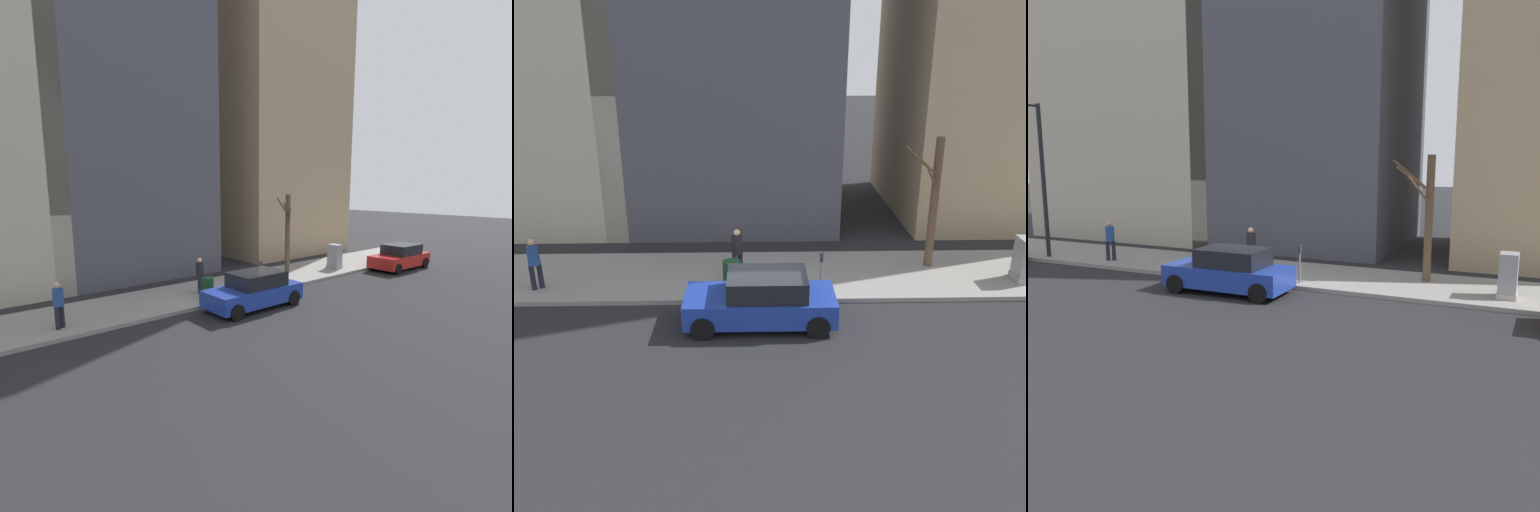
% 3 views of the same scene
% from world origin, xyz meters
% --- Properties ---
extents(ground_plane, '(120.00, 120.00, 0.00)m').
position_xyz_m(ground_plane, '(0.00, 0.00, 0.00)').
color(ground_plane, '#232326').
extents(sidewalk, '(4.00, 36.00, 0.15)m').
position_xyz_m(sidewalk, '(2.00, 0.00, 0.07)').
color(sidewalk, gray).
rests_on(sidewalk, ground).
extents(parked_car_blue, '(1.94, 4.21, 1.52)m').
position_xyz_m(parked_car_blue, '(-1.22, 0.02, 0.74)').
color(parked_car_blue, '#1E389E').
rests_on(parked_car_blue, ground).
extents(parking_meter, '(0.14, 0.10, 1.35)m').
position_xyz_m(parking_meter, '(0.45, -1.82, 0.98)').
color(parking_meter, slate).
rests_on(parking_meter, sidewalk).
extents(utility_box, '(0.83, 0.61, 1.43)m').
position_xyz_m(utility_box, '(1.30, -8.55, 0.85)').
color(utility_box, '#A8A399').
rests_on(utility_box, sidewalk).
extents(bare_tree, '(0.96, 1.40, 4.43)m').
position_xyz_m(bare_tree, '(2.57, -5.75, 2.47)').
color(bare_tree, brown).
rests_on(bare_tree, sidewalk).
extents(trash_bin, '(0.56, 0.56, 0.90)m').
position_xyz_m(trash_bin, '(0.90, 0.94, 0.60)').
color(trash_bin, '#14381E').
rests_on(trash_bin, sidewalk).
extents(pedestrian_near_meter, '(0.36, 0.36, 1.66)m').
position_xyz_m(pedestrian_near_meter, '(1.75, 0.79, 1.09)').
color(pedestrian_near_meter, '#1E1E2D').
rests_on(pedestrian_near_meter, sidewalk).
extents(pedestrian_midblock, '(0.36, 0.36, 1.66)m').
position_xyz_m(pedestrian_midblock, '(0.98, 7.07, 1.09)').
color(pedestrian_midblock, '#1E1E2D').
rests_on(pedestrian_midblock, sidewalk).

